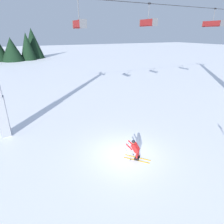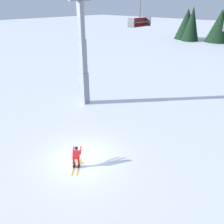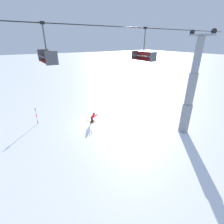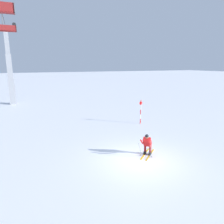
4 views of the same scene
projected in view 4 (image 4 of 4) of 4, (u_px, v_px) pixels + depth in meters
The scene contains 5 objects.
ground_plane at pixel (139, 160), 11.49m from camera, with size 260.00×260.00×0.00m, color white.
skier_carving_main at pixel (147, 143), 11.92m from camera, with size 1.48×1.58×1.45m.
lift_tower_far at pixel (10, 72), 26.63m from camera, with size 0.75×2.51×10.16m.
chairlift_seat_middle at pixel (3, 28), 19.92m from camera, with size 0.61×2.39×1.85m.
trail_marker_pole at pixel (141, 111), 18.35m from camera, with size 0.07×0.28×2.09m.
Camera 4 is at (-9.06, 5.69, 5.17)m, focal length 33.45 mm.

